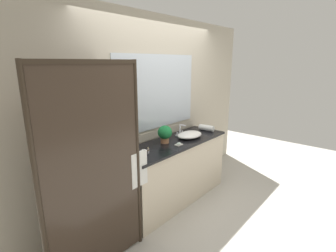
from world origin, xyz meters
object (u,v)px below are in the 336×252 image
Objects in this scene: sink_basin at (190,135)px; faucet at (180,132)px; potted_plant at (165,133)px; amenity_bottle_conditioner at (143,153)px; amenity_bottle_shampoo at (148,151)px; soap_dish at (179,144)px; amenity_bottle_body_wash at (130,151)px; rolled_towel_near_edge at (207,128)px.

sink_basin is 0.17m from faucet.
potted_plant reaches higher than faucet.
amenity_bottle_shampoo is at bearing 16.90° from amenity_bottle_conditioner.
sink_basin is 1.75× the size of potted_plant.
soap_dish is at bearing -144.47° from faucet.
amenity_bottle_shampoo is at bearing -168.00° from faucet.
sink_basin is 0.45m from potted_plant.
rolled_towel_near_edge is at bearing -5.20° from amenity_bottle_body_wash.
amenity_bottle_conditioner reaches higher than soap_dish.
potted_plant is at bearing -3.80° from amenity_bottle_body_wash.
amenity_bottle_body_wash reaches higher than soap_dish.
rolled_towel_near_edge is (1.34, 0.02, 0.01)m from amenity_bottle_shampoo.
faucet is 1.86× the size of amenity_bottle_conditioner.
sink_basin is at bearing -90.00° from faucet.
potted_plant is 1.01× the size of rolled_towel_near_edge.
sink_basin is 1.03m from amenity_bottle_body_wash.
potted_plant reaches higher than sink_basin.
amenity_bottle_body_wash is (-1.02, 0.15, -0.00)m from sink_basin.
potted_plant is 2.43× the size of soap_dish.
sink_basin is 0.47m from rolled_towel_near_edge.
amenity_bottle_body_wash is (-0.15, 0.16, 0.00)m from amenity_bottle_shampoo.
faucet reaches higher than amenity_bottle_body_wash.
amenity_bottle_conditioner is 1.46m from rolled_towel_near_edge.
amenity_bottle_conditioner is (-0.56, -0.15, -0.09)m from potted_plant.
sink_basin reaches higher than soap_dish.
soap_dish is 1.30× the size of amenity_bottle_shampoo.
amenity_bottle_shampoo is (-0.87, -0.18, -0.02)m from faucet.
faucet is 0.44m from potted_plant.
amenity_bottle_conditioner is at bearing -177.26° from sink_basin.
sink_basin is 1.77× the size of rolled_towel_near_edge.
potted_plant is 0.91m from rolled_towel_near_edge.
potted_plant is 3.11× the size of amenity_bottle_body_wash.
faucet is 2.26× the size of amenity_bottle_shampoo.
amenity_bottle_body_wash is (-0.64, 0.24, 0.02)m from soap_dish.
faucet is at bearing 1.60° from amenity_bottle_body_wash.
amenity_bottle_conditioner is at bearing -164.70° from potted_plant.
rolled_towel_near_edge reaches higher than amenity_bottle_body_wash.
soap_dish is at bearing -165.64° from sink_basin.
amenity_bottle_body_wash is 1.50m from rolled_towel_near_edge.
sink_basin is 0.39m from soap_dish.
rolled_towel_near_edge is at bearing -6.11° from potted_plant.
potted_plant reaches higher than rolled_towel_near_edge.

